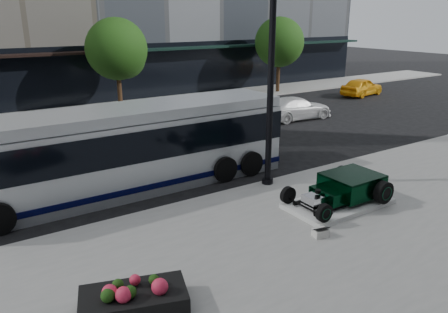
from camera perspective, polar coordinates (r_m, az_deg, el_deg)
ground at (r=17.22m, az=-1.26°, el=-2.10°), size 120.00×120.00×0.00m
sidewalk_far at (r=29.62m, az=-15.78°, el=5.92°), size 70.00×4.00×0.12m
street_trees at (r=28.59m, az=-13.60°, el=13.21°), size 29.80×3.80×5.70m
display_plinth at (r=14.47m, az=14.70°, el=-5.92°), size 3.40×1.80×0.15m
hot_rod at (r=14.51m, az=15.75°, el=-3.79°), size 3.22×2.00×0.81m
info_plaque at (r=12.42m, az=12.47°, el=-9.63°), size 0.45×0.38×0.31m
lamppost at (r=14.99m, az=6.08°, el=8.65°), size 0.40×0.40×7.33m
flower_planter at (r=9.57m, az=-11.71°, el=-17.80°), size 2.38×1.68×0.70m
transit_bus at (r=15.52m, az=-13.11°, el=0.93°), size 12.12×2.88×2.92m
white_sedan at (r=26.34m, az=9.42°, el=6.25°), size 4.65×2.15×1.32m
yellow_taxi at (r=35.41m, az=17.55°, el=8.68°), size 4.23×2.28×1.37m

